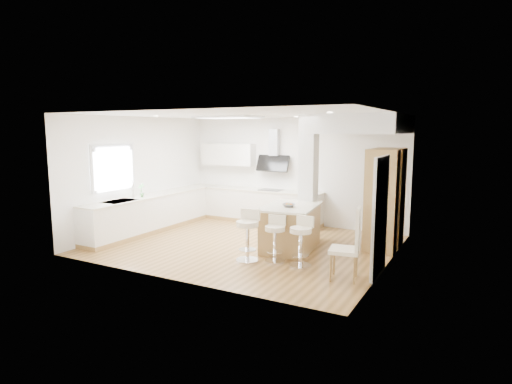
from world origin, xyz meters
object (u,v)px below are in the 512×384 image
Objects in this scene: peninsula at (291,227)px; bar_stool_c at (301,239)px; bar_stool_b at (275,236)px; bar_stool_a at (248,232)px; dining_chair at (351,242)px.

bar_stool_c is (0.62, -0.94, 0.05)m from peninsula.
peninsula is 1.79× the size of bar_stool_c.
bar_stool_b is 0.54m from bar_stool_c.
peninsula is 1.19m from bar_stool_a.
bar_stool_b is at bearing 158.47° from dining_chair.
bar_stool_c reaches higher than bar_stool_b.
dining_chair is (1.01, -0.30, 0.14)m from bar_stool_c.
dining_chair is at bearing -6.41° from bar_stool_c.
peninsula is 1.88× the size of bar_stool_b.
bar_stool_c is at bearing 1.46° from bar_stool_a.
peninsula is 1.67× the size of bar_stool_a.
dining_chair is at bearing -20.73° from bar_stool_b.
dining_chair reaches higher than peninsula.
bar_stool_b is 1.59m from dining_chair.
dining_chair reaches higher than bar_stool_a.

